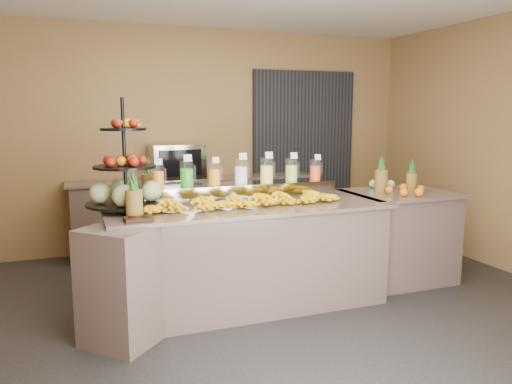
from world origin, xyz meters
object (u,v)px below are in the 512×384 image
pitcher_tray (241,191)px  condiment_caddy (138,219)px  fruit_stand (131,182)px  oven_warmer (177,161)px  right_fruit_pile (400,186)px  banana_heap (242,199)px

pitcher_tray → condiment_caddy: size_ratio=9.10×
fruit_stand → oven_warmer: fruit_stand is taller
condiment_caddy → oven_warmer: size_ratio=0.32×
pitcher_tray → oven_warmer: bearing=99.3°
fruit_stand → condiment_caddy: size_ratio=4.59×
fruit_stand → right_fruit_pile: bearing=-4.2°
oven_warmer → fruit_stand: bearing=-114.7°
banana_heap → right_fruit_pile: bearing=4.7°
right_fruit_pile → fruit_stand: bearing=178.5°
banana_heap → condiment_caddy: bearing=-162.7°
banana_heap → fruit_stand: bearing=166.8°
condiment_caddy → right_fruit_pile: bearing=9.1°
oven_warmer → condiment_caddy: bearing=-110.5°
pitcher_tray → banana_heap: (-0.12, -0.37, -0.01)m
fruit_stand → oven_warmer: bearing=64.7°
pitcher_tray → fruit_stand: 1.05m
banana_heap → right_fruit_pile: (1.75, 0.14, 0.01)m
oven_warmer → banana_heap: bearing=-87.7°
fruit_stand → right_fruit_pile: size_ratio=2.19×
banana_heap → condiment_caddy: 0.97m
right_fruit_pile → oven_warmer: oven_warmer is taller
right_fruit_pile → oven_warmer: (-1.91, 1.89, 0.14)m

